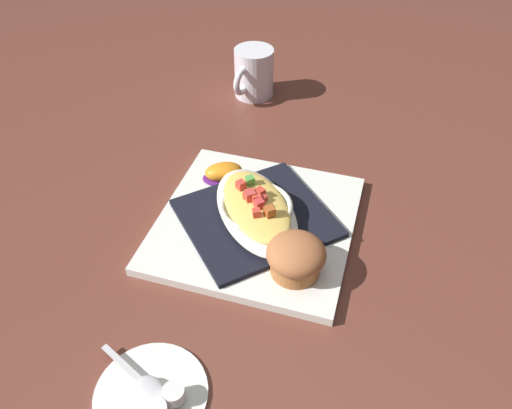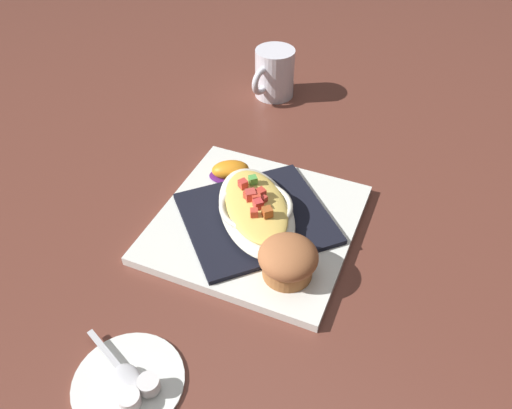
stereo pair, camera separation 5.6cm
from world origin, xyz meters
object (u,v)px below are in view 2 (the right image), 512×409
object	(u,v)px
muffin	(288,260)
creamer_cup_0	(129,399)
orange_garnish	(229,171)
creamer_cup_1	(149,384)
square_plate	(256,223)
coffee_mug	(274,76)
spoon	(124,374)
creamer_saucer	(128,381)
gratin_dish	(256,208)

from	to	relation	value
muffin	creamer_cup_0	distance (m)	0.24
orange_garnish	creamer_cup_1	bearing A→B (deg)	-159.11
square_plate	coffee_mug	xyz separation A→B (m)	(0.33, 0.17, 0.04)
square_plate	creamer_cup_0	xyz separation A→B (m)	(-0.30, -0.03, 0.01)
coffee_mug	creamer_cup_0	bearing A→B (deg)	-162.07
square_plate	coffee_mug	bearing A→B (deg)	27.12
spoon	creamer_saucer	bearing A→B (deg)	-104.23
muffin	creamer_cup_1	distance (m)	0.22
coffee_mug	gratin_dish	bearing A→B (deg)	-152.88
spoon	creamer_cup_1	world-z (taller)	creamer_cup_1
orange_garnish	creamer_cup_0	distance (m)	0.38
square_plate	coffee_mug	distance (m)	0.38
square_plate	creamer_saucer	xyz separation A→B (m)	(-0.28, -0.01, -0.00)
coffee_mug	creamer_cup_1	bearing A→B (deg)	-160.92
creamer_cup_0	spoon	bearing A→B (deg)	53.67
gratin_dish	creamer_cup_0	xyz separation A→B (m)	(-0.30, -0.03, -0.02)
square_plate	gratin_dish	size ratio (longest dim) A/B	1.32
muffin	creamer_cup_0	bearing A→B (deg)	167.30
square_plate	orange_garnish	xyz separation A→B (m)	(0.06, 0.09, 0.02)
gratin_dish	square_plate	bearing A→B (deg)	-131.82
gratin_dish	coffee_mug	size ratio (longest dim) A/B	1.91
muffin	coffee_mug	size ratio (longest dim) A/B	0.70
spoon	creamer_cup_0	distance (m)	0.03
spoon	creamer_cup_0	bearing A→B (deg)	-126.33
gratin_dish	creamer_cup_1	world-z (taller)	gratin_dish
muffin	gratin_dish	bearing A→B (deg)	54.60
gratin_dish	creamer_saucer	bearing A→B (deg)	-177.41
creamer_saucer	square_plate	bearing A→B (deg)	2.58
orange_garnish	creamer_cup_0	world-z (taller)	orange_garnish
coffee_mug	spoon	bearing A→B (deg)	-163.75
gratin_dish	muffin	distance (m)	0.11
coffee_mug	creamer_cup_0	xyz separation A→B (m)	(-0.63, -0.21, -0.03)
square_plate	orange_garnish	size ratio (longest dim) A/B	4.00
creamer_saucer	creamer_cup_1	xyz separation A→B (m)	(0.01, -0.03, 0.01)
coffee_mug	creamer_cup_1	xyz separation A→B (m)	(-0.61, -0.21, -0.03)
square_plate	creamer_cup_0	distance (m)	0.30
square_plate	muffin	distance (m)	0.11
gratin_dish	creamer_saucer	xyz separation A→B (m)	(-0.28, -0.01, -0.03)
square_plate	creamer_cup_0	size ratio (longest dim) A/B	11.49
muffin	creamer_cup_0	size ratio (longest dim) A/B	3.20
gratin_dish	orange_garnish	world-z (taller)	gratin_dish
gratin_dish	creamer_cup_0	world-z (taller)	gratin_dish
orange_garnish	creamer_cup_1	size ratio (longest dim) A/B	2.87
spoon	muffin	bearing A→B (deg)	-20.01
spoon	creamer_cup_1	xyz separation A→B (m)	(0.00, -0.03, 0.00)
muffin	creamer_saucer	distance (m)	0.23
muffin	orange_garnish	size ratio (longest dim) A/B	1.11
gratin_dish	spoon	distance (m)	0.28
square_plate	creamer_saucer	world-z (taller)	square_plate
muffin	creamer_cup_1	bearing A→B (deg)	167.47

